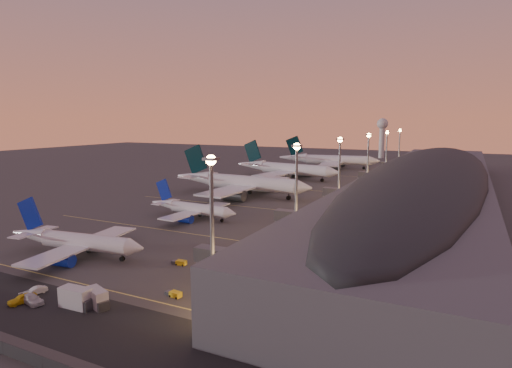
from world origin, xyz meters
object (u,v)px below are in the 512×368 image
Objects in this scene: airliner_wide_near at (240,183)px; catering_truck_a at (77,298)px; baggage_tug_b at (180,263)px; airliner_wide_mid at (286,169)px; baggage_tug_a at (174,294)px; catering_truck_b at (97,299)px; airliner_wide_far at (328,160)px; service_van_c at (35,291)px; radar_tower at (382,131)px; service_van_e at (32,299)px; airliner_narrow_south at (75,241)px; service_van_d at (22,299)px; airliner_narrow_north at (192,208)px.

catering_truck_a is (27.52, -108.04, -3.75)m from airliner_wide_near.
airliner_wide_mid is at bearing 100.78° from baggage_tug_b.
catering_truck_b is (-9.06, -9.30, 0.99)m from baggage_tug_a.
catering_truck_b is at bearing -92.11° from airliner_wide_far.
catering_truck_a is 1.55× the size of service_van_c.
service_van_c reaches higher than baggage_tug_b.
catering_truck_a is at bearing -127.21° from catering_truck_b.
radar_tower is 313.13m from service_van_c.
catering_truck_b reaches higher than service_van_e.
airliner_narrow_south reaches higher than service_van_c.
airliner_wide_mid reaches higher than baggage_tug_b.
airliner_wide_near is at bearing -100.82° from airliner_wide_far.
baggage_tug_b is at bearing 130.20° from baggage_tug_a.
baggage_tug_a is 0.72× the size of service_van_d.
baggage_tug_a is (18.74, -301.78, -21.43)m from radar_tower.
airliner_wide_far is 12.08× the size of service_van_e.
airliner_wide_far is 11.22× the size of catering_truck_b.
airliner_wide_near reaches higher than catering_truck_b.
service_van_d is at bearing -116.12° from baggage_tug_b.
catering_truck_a is 1.16× the size of service_van_e.
airliner_wide_mid is 10.86× the size of catering_truck_b.
radar_tower is 5.58× the size of catering_truck_b.
catering_truck_a is 8.87m from service_van_e.
baggage_tug_b is at bearing -12.33° from service_van_e.
catering_truck_a is at bearing -70.77° from airliner_wide_mid.
baggage_tug_b is at bearing -67.98° from airliner_wide_near.
radar_tower reaches higher than airliner_wide_mid.
airliner_wide_near is at bearing 101.44° from catering_truck_a.
catering_truck_b is at bearing -72.00° from airliner_wide_near.
airliner_narrow_north is at bearing 114.26° from service_van_d.
airliner_wide_near is 87.93m from baggage_tug_b.
service_van_d is at bearing -139.08° from catering_truck_b.
catering_truck_a is (6.83, -312.89, -20.25)m from radar_tower.
baggage_tug_b is at bearing 111.23° from catering_truck_b.
airliner_wide_far is 16.17× the size of service_van_c.
airliner_wide_mid is 159.05m from baggage_tug_a.
baggage_tug_a is (42.05, -153.32, -4.78)m from airliner_wide_mid.
catering_truck_a is at bearing -92.89° from airliner_wide_far.
catering_truck_b is 1.44× the size of service_van_c.
airliner_wide_mid is at bearing 121.79° from catering_truck_b.
service_van_d is at bearing -67.66° from airliner_narrow_south.
airliner_wide_near is 11.18× the size of catering_truck_b.
airliner_narrow_south reaches higher than service_van_d.
radar_tower is (14.43, 248.66, 18.74)m from airliner_narrow_north.
airliner_narrow_south is at bearing 165.82° from catering_truck_b.
service_van_d is (-12.90, -4.85, -0.63)m from catering_truck_b.
baggage_tug_b is at bearing -91.39° from airliner_wide_far.
airliner_wide_mid reaches higher than service_van_c.
baggage_tug_b is (-9.44, 14.41, 0.02)m from baggage_tug_a.
service_van_d is 1.69m from service_van_e.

